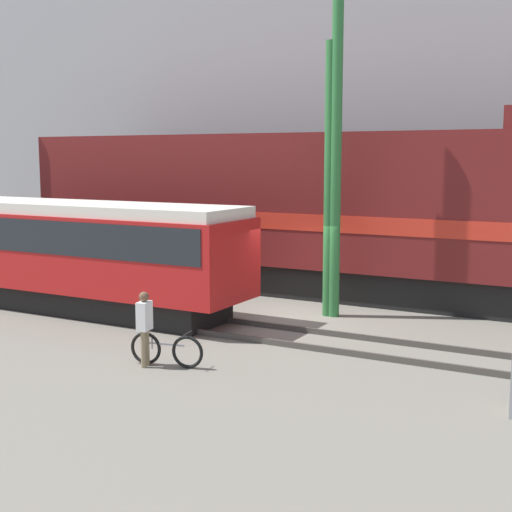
{
  "coord_description": "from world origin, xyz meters",
  "views": [
    {
      "loc": [
        8.51,
        -17.02,
        4.38
      ],
      "look_at": [
        -0.33,
        -0.93,
        1.8
      ],
      "focal_mm": 50.0,
      "sensor_mm": 36.0,
      "label": 1
    }
  ],
  "objects_px": {
    "streetcar": "(61,248)",
    "utility_pole_center": "(329,181)",
    "utility_pole_right": "(336,149)",
    "freight_locomotive": "(297,210)",
    "person": "(144,322)",
    "bicycle": "(166,350)"
  },
  "relations": [
    {
      "from": "streetcar",
      "to": "utility_pole_center",
      "type": "height_order",
      "value": "utility_pole_center"
    },
    {
      "from": "streetcar",
      "to": "utility_pole_right",
      "type": "relative_size",
      "value": 1.28
    },
    {
      "from": "freight_locomotive",
      "to": "streetcar",
      "type": "distance_m",
      "value": 7.46
    },
    {
      "from": "freight_locomotive",
      "to": "person",
      "type": "distance_m",
      "value": 9.29
    },
    {
      "from": "person",
      "to": "utility_pole_center",
      "type": "xyz_separation_m",
      "value": [
        1.45,
        6.31,
        2.74
      ]
    },
    {
      "from": "freight_locomotive",
      "to": "streetcar",
      "type": "bearing_deg",
      "value": -130.98
    },
    {
      "from": "streetcar",
      "to": "utility_pole_center",
      "type": "bearing_deg",
      "value": 21.42
    },
    {
      "from": "person",
      "to": "utility_pole_right",
      "type": "height_order",
      "value": "utility_pole_right"
    },
    {
      "from": "streetcar",
      "to": "person",
      "type": "relative_size",
      "value": 7.33
    },
    {
      "from": "freight_locomotive",
      "to": "bicycle",
      "type": "relative_size",
      "value": 11.71
    },
    {
      "from": "bicycle",
      "to": "utility_pole_center",
      "type": "distance_m",
      "value": 7.03
    },
    {
      "from": "bicycle",
      "to": "person",
      "type": "height_order",
      "value": "person"
    },
    {
      "from": "person",
      "to": "utility_pole_right",
      "type": "distance_m",
      "value": 7.44
    },
    {
      "from": "freight_locomotive",
      "to": "bicycle",
      "type": "xyz_separation_m",
      "value": [
        1.21,
        -8.88,
        -2.3
      ]
    },
    {
      "from": "freight_locomotive",
      "to": "streetcar",
      "type": "relative_size",
      "value": 1.64
    },
    {
      "from": "freight_locomotive",
      "to": "person",
      "type": "height_order",
      "value": "freight_locomotive"
    },
    {
      "from": "utility_pole_right",
      "to": "utility_pole_center",
      "type": "bearing_deg",
      "value": 180.0
    },
    {
      "from": "utility_pole_right",
      "to": "freight_locomotive",
      "type": "bearing_deg",
      "value": 131.3
    },
    {
      "from": "freight_locomotive",
      "to": "streetcar",
      "type": "xyz_separation_m",
      "value": [
        -4.86,
        -5.59,
        -0.89
      ]
    },
    {
      "from": "streetcar",
      "to": "person",
      "type": "height_order",
      "value": "streetcar"
    },
    {
      "from": "person",
      "to": "utility_pole_right",
      "type": "xyz_separation_m",
      "value": [
        1.63,
        6.31,
        3.6
      ]
    },
    {
      "from": "person",
      "to": "utility_pole_center",
      "type": "distance_m",
      "value": 7.03
    }
  ]
}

